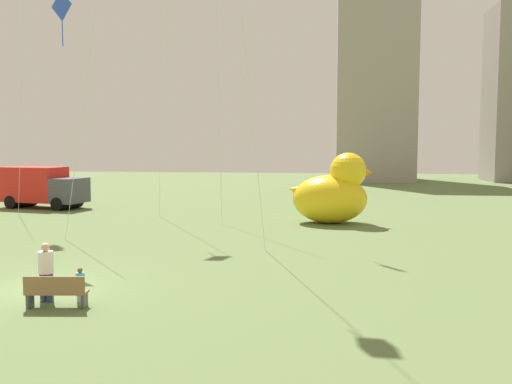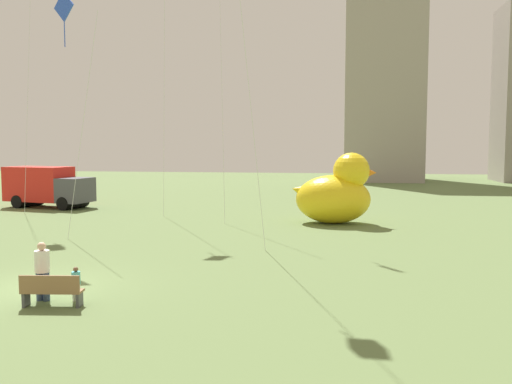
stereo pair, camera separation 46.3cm
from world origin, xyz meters
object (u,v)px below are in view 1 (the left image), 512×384
at_px(person_adult, 46,269).
at_px(box_truck, 41,187).
at_px(giant_inflatable_duck, 333,193).
at_px(person_child, 80,283).
at_px(park_bench, 56,291).
at_px(kite_blue, 63,16).

height_order(person_adult, box_truck, box_truck).
xyz_separation_m(person_adult, giant_inflatable_duck, (8.00, 16.70, 0.76)).
relative_size(person_child, box_truck, 0.15).
relative_size(park_bench, person_child, 1.71).
bearing_deg(person_child, giant_inflatable_duck, 67.05).
xyz_separation_m(park_bench, giant_inflatable_duck, (7.43, 17.25, 1.21)).
xyz_separation_m(park_bench, person_adult, (-0.56, 0.55, 0.45)).
relative_size(giant_inflatable_duck, kite_blue, 0.44).
distance_m(person_adult, box_truck, 24.61).
bearing_deg(box_truck, person_child, -58.63).
height_order(park_bench, kite_blue, kite_blue).
distance_m(person_child, box_truck, 25.04).
bearing_deg(kite_blue, person_adult, -67.40).
bearing_deg(person_child, kite_blue, 118.13).
xyz_separation_m(giant_inflatable_duck, kite_blue, (-11.52, -8.23, 8.16)).
xyz_separation_m(box_truck, kite_blue, (8.54, -12.98, 8.40)).
xyz_separation_m(giant_inflatable_duck, box_truck, (-20.06, 4.75, -0.24)).
bearing_deg(person_adult, giant_inflatable_duck, 64.40).
height_order(person_adult, kite_blue, kite_blue).
xyz_separation_m(person_child, box_truck, (-13.03, 21.36, 0.91)).
xyz_separation_m(park_bench, person_child, (0.40, 0.63, 0.07)).
relative_size(park_bench, giant_inflatable_duck, 0.35).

